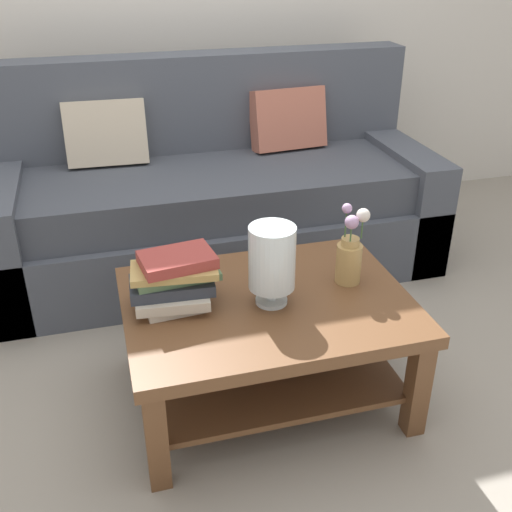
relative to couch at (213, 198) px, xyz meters
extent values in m
plane|color=gray|center=(-0.02, -0.90, -0.36)|extent=(10.00, 10.00, 0.00)
cube|color=#474C56|center=(0.00, -0.07, -0.18)|extent=(2.27, 0.90, 0.36)
cube|color=#40444E|center=(0.00, -0.10, 0.10)|extent=(2.03, 0.74, 0.20)
cube|color=#474C56|center=(0.00, 0.28, 0.35)|extent=(2.27, 0.20, 0.70)
cube|color=#474C56|center=(-1.03, -0.07, -0.06)|extent=(0.20, 0.90, 0.60)
cube|color=#474C56|center=(1.04, -0.07, -0.06)|extent=(0.20, 0.90, 0.60)
cube|color=beige|center=(-0.51, 0.14, 0.36)|extent=(0.41, 0.20, 0.34)
cube|color=#B26651|center=(0.45, 0.14, 0.36)|extent=(0.42, 0.22, 0.34)
cube|color=brown|center=(-0.04, -1.16, 0.05)|extent=(1.03, 0.76, 0.05)
cube|color=brown|center=(-0.50, -1.49, -0.17)|extent=(0.07, 0.07, 0.39)
cube|color=brown|center=(0.42, -1.49, -0.17)|extent=(0.07, 0.07, 0.39)
cube|color=brown|center=(-0.50, -0.83, -0.17)|extent=(0.07, 0.07, 0.39)
cube|color=brown|center=(0.42, -0.83, -0.17)|extent=(0.07, 0.07, 0.39)
cube|color=brown|center=(-0.04, -1.16, -0.22)|extent=(0.91, 0.64, 0.02)
cube|color=#993833|center=(0.01, -1.12, -0.20)|extent=(0.32, 0.27, 0.03)
cube|color=#2D333D|center=(0.01, -1.15, -0.16)|extent=(0.33, 0.27, 0.03)
cube|color=beige|center=(-0.38, -1.10, 0.09)|extent=(0.22, 0.21, 0.03)
cube|color=beige|center=(-0.38, -1.11, 0.12)|extent=(0.27, 0.24, 0.04)
cube|color=#2D333D|center=(-0.38, -1.11, 0.16)|extent=(0.30, 0.17, 0.04)
cube|color=#51704C|center=(-0.35, -1.09, 0.19)|extent=(0.30, 0.17, 0.03)
cube|color=tan|center=(-0.36, -1.11, 0.22)|extent=(0.31, 0.19, 0.03)
cube|color=#993833|center=(-0.35, -1.10, 0.25)|extent=(0.27, 0.20, 0.04)
cylinder|color=silver|center=(-0.03, -1.18, 0.09)|extent=(0.11, 0.11, 0.02)
cylinder|color=silver|center=(-0.03, -1.18, 0.12)|extent=(0.04, 0.04, 0.05)
cylinder|color=silver|center=(-0.03, -1.18, 0.26)|extent=(0.16, 0.16, 0.23)
sphere|color=#51704C|center=(-0.06, -1.18, 0.20)|extent=(0.05, 0.05, 0.05)
sphere|color=#2D333D|center=(-0.01, -1.17, 0.20)|extent=(0.06, 0.06, 0.06)
cylinder|color=tan|center=(0.29, -1.12, 0.15)|extent=(0.10, 0.10, 0.15)
cylinder|color=tan|center=(0.29, -1.12, 0.24)|extent=(0.07, 0.07, 0.03)
cylinder|color=#426638|center=(0.32, -1.13, 0.30)|extent=(0.01, 0.01, 0.08)
sphere|color=silver|center=(0.32, -1.13, 0.35)|extent=(0.05, 0.05, 0.05)
cylinder|color=#426638|center=(0.27, -1.10, 0.31)|extent=(0.01, 0.01, 0.10)
sphere|color=#B28CB7|center=(0.27, -1.10, 0.37)|extent=(0.04, 0.04, 0.04)
cylinder|color=#426638|center=(0.28, -1.14, 0.29)|extent=(0.01, 0.01, 0.06)
sphere|color=#B28CB7|center=(0.28, -1.14, 0.34)|extent=(0.05, 0.05, 0.05)
camera|label=1|loc=(-0.58, -2.95, 1.25)|focal=42.73mm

